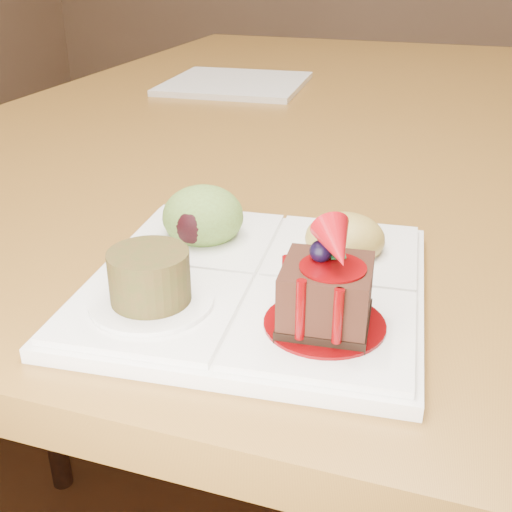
% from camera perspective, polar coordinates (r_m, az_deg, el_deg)
% --- Properties ---
extents(ground, '(6.00, 6.00, 0.00)m').
position_cam_1_polar(ground, '(1.59, 1.92, -13.88)').
color(ground, brown).
extents(dining_table, '(1.00, 1.80, 0.75)m').
position_cam_1_polar(dining_table, '(1.27, 2.39, 10.51)').
color(dining_table, brown).
rests_on(dining_table, ground).
extents(sampler_plate, '(0.31, 0.31, 0.11)m').
position_cam_1_polar(sampler_plate, '(0.55, -0.13, -1.01)').
color(sampler_plate, white).
rests_on(sampler_plate, dining_table).
extents(second_plate, '(0.30, 0.30, 0.01)m').
position_cam_1_polar(second_plate, '(1.40, -1.82, 15.08)').
color(second_plate, white).
rests_on(second_plate, dining_table).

